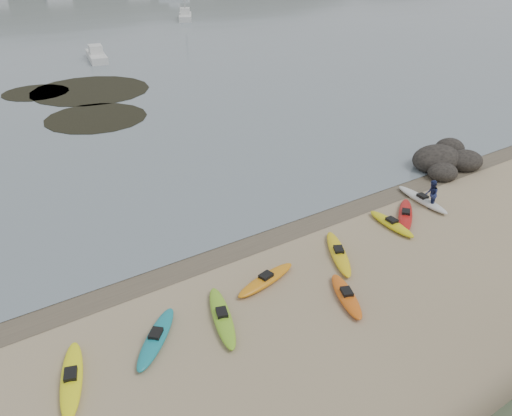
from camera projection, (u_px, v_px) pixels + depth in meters
ground at (256, 235)px, 24.49m from camera, size 600.00×600.00×0.00m
wet_sand at (259, 237)px, 24.27m from camera, size 60.00×60.00×0.00m
kayaks at (310, 267)px, 21.77m from camera, size 21.16×7.35×0.34m
person_east at (431, 194)px, 26.60m from camera, size 0.98×0.97×1.60m
rock_cluster at (445, 163)px, 31.82m from camera, size 5.18×3.79×1.69m
kelp_mats at (83, 98)px, 45.66m from camera, size 13.21×18.29×0.04m
moored_boats at (19, 25)px, 81.83m from camera, size 81.76×65.63×1.21m
far_hills at (64, 24)px, 193.42m from camera, size 550.00×135.00×80.00m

